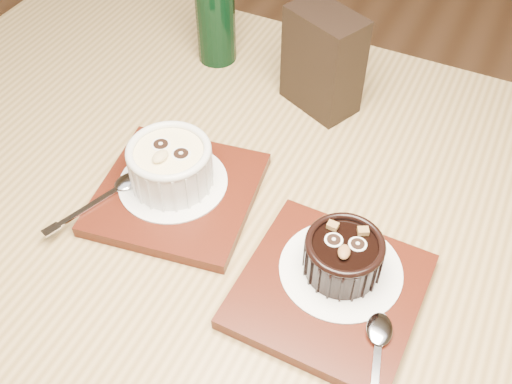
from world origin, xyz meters
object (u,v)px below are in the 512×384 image
tray_left (177,193)px  ramekin_white (170,164)px  ramekin_dark (343,255)px  condiment_stand (323,61)px  green_bottle (215,8)px  tray_right (330,291)px  table (274,274)px

tray_left → ramekin_white: size_ratio=1.84×
tray_left → ramekin_dark: 0.22m
condiment_stand → green_bottle: size_ratio=0.65×
tray_right → tray_left: bearing=166.9°
ramekin_dark → green_bottle: bearing=123.0°
ramekin_white → tray_left: bearing=-30.7°
table → tray_right: bearing=-33.0°
table → tray_right: size_ratio=6.68×
tray_left → condiment_stand: (0.09, 0.24, 0.06)m
ramekin_dark → condiment_stand: bearing=103.1°
tray_right → condiment_stand: (-0.13, 0.29, 0.06)m
ramekin_white → green_bottle: (-0.08, 0.27, 0.04)m
ramekin_white → ramekin_dark: 0.23m
tray_right → ramekin_dark: bearing=84.2°
tray_right → ramekin_white: bearing=165.8°
table → green_bottle: size_ratio=5.61×
table → tray_right: (0.09, -0.06, 0.10)m
tray_left → condiment_stand: bearing=70.2°
table → condiment_stand: (-0.04, 0.23, 0.16)m
condiment_stand → tray_left: bearing=-109.8°
tray_left → green_bottle: (-0.09, 0.27, 0.08)m
tray_left → condiment_stand: 0.26m
green_bottle → condiment_stand: bearing=-10.8°
tray_left → green_bottle: 0.30m
tray_left → ramekin_dark: ramekin_dark is taller
table → ramekin_dark: size_ratio=14.79×
ramekin_white → tray_right: size_ratio=0.54×
table → ramekin_white: (-0.14, 0.00, 0.14)m
table → condiment_stand: condiment_stand is taller
tray_right → condiment_stand: condiment_stand is taller
condiment_stand → ramekin_dark: bearing=-64.1°
table → condiment_stand: 0.29m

